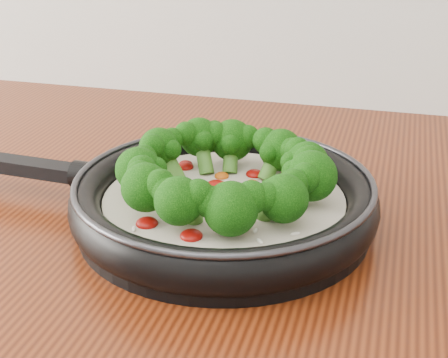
# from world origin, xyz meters

# --- Properties ---
(skillet) EXTENTS (0.48, 0.32, 0.09)m
(skillet) POSITION_xyz_m (0.14, 1.07, 0.93)
(skillet) COLOR black
(skillet) RESTS_ON counter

